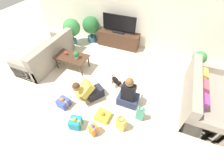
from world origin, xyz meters
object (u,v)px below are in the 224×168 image
potted_plant_back_left (91,26)px  potted_plant_corner_right (198,60)px  coffee_table (72,58)px  tv_console (119,39)px  person_kneeling (88,91)px  gift_bag_b (140,114)px  gift_bag_a (121,124)px  tabletop_plant (76,55)px  potted_plant_corner_left (72,28)px  sofa_right (202,96)px  sofa_left (47,55)px  mug (66,53)px  gift_box_c (76,123)px  gift_box_b (64,103)px  gift_box_a (94,130)px  gift_box_d (103,116)px  person_sitting (128,94)px  dog (116,81)px  tv (119,25)px

potted_plant_back_left → potted_plant_corner_right: bearing=-5.9°
coffee_table → tv_console: 2.02m
person_kneeling → gift_bag_b: bearing=31.3°
gift_bag_a → tabletop_plant: (-1.99, 1.47, 0.37)m
potted_plant_corner_left → person_kneeling: potted_plant_corner_left is taller
gift_bag_a → sofa_right: bearing=41.3°
sofa_right → tabletop_plant: sofa_right is taller
sofa_left → mug: size_ratio=17.17×
gift_box_c → mug: (-1.41, 1.84, 0.35)m
gift_box_b → gift_bag_b: gift_bag_b is taller
gift_bag_b → gift_box_b: bearing=-169.2°
sofa_left → gift_box_a: sofa_left is taller
gift_bag_b → gift_box_d: bearing=-159.9°
potted_plant_corner_left → person_sitting: potted_plant_corner_left is taller
potted_plant_back_left → gift_box_a: size_ratio=2.83×
dog → tv_console: bearing=56.2°
coffee_table → potted_plant_corner_right: bearing=20.0°
dog → mug: bearing=118.6°
mug → tabletop_plant: bearing=-4.4°
dog → gift_bag_b: gift_bag_b is taller
potted_plant_corner_left → mug: (0.61, -1.31, -0.14)m
tv → tabletop_plant: (-0.71, -1.81, -0.28)m
potted_plant_back_left → gift_box_a: potted_plant_back_left is taller
person_sitting → gift_box_c: 1.43m
potted_plant_corner_left → gift_bag_b: 4.12m
coffee_table → gift_box_d: size_ratio=2.85×
potted_plant_corner_left → potted_plant_back_left: potted_plant_back_left is taller
dog → gift_bag_b: (0.91, -0.81, 0.02)m
gift_box_d → potted_plant_corner_left: bearing=132.8°
sofa_left → coffee_table: 0.96m
tv → tabletop_plant: bearing=-111.4°
mug → gift_bag_a: bearing=-32.1°
gift_bag_a → gift_bag_b: 0.52m
sofa_left → dog: bearing=85.5°
gift_box_b → potted_plant_back_left: bearing=104.6°
gift_box_d → tabletop_plant: (-1.49, 1.36, 0.49)m
tabletop_plant → potted_plant_corner_right: bearing=21.2°
tv → tabletop_plant: 1.96m
gift_box_a → gift_box_c: bearing=179.8°
potted_plant_back_left → gift_box_c: 3.87m
potted_plant_corner_left → gift_box_d: size_ratio=2.68×
sofa_left → person_sitting: size_ratio=2.24×
coffee_table → dog: bearing=-9.0°
potted_plant_back_left → dog: size_ratio=2.30×
mug → dog: bearing=-8.7°
gift_bag_b → person_sitting: bearing=139.9°
sofa_left → tabletop_plant: 1.18m
potted_plant_back_left → dog: potted_plant_back_left is taller
tabletop_plant → sofa_right: bearing=-0.4°
sofa_right → potted_plant_back_left: size_ratio=2.10×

